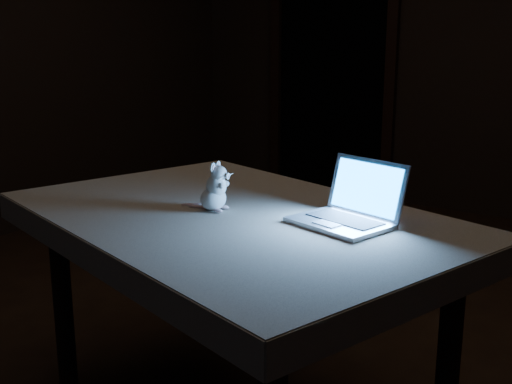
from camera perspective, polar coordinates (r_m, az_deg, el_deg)
The scene contains 7 objects.
floor at distance 2.59m, azimuth 2.12°, elevation -14.19°, with size 5.00×5.00×0.00m, color black.
back_wall at distance 4.61m, azimuth 19.50°, elevation 14.07°, with size 4.50×0.04×2.60m, color black.
doorway at distance 5.01m, azimuth 6.79°, elevation 11.96°, with size 1.06×0.36×2.13m, color black, non-canonical shape.
table at distance 2.04m, azimuth -1.93°, elevation -11.46°, with size 1.29×0.83×0.69m, color black, non-canonical shape.
tablecloth at distance 1.93m, azimuth -2.57°, elevation -2.90°, with size 1.38×0.91×0.08m, color #C0AF9B, non-canonical shape.
laptop at distance 1.77m, azimuth 7.50°, elevation -0.23°, with size 0.26×0.23×0.18m, color #AEADB2, non-canonical shape.
plush_mouse at distance 1.92m, azimuth -3.84°, elevation 0.50°, with size 0.11×0.11×0.15m, color silver, non-canonical shape.
Camera 1 is at (1.20, -1.95, 1.21)m, focal length 45.00 mm.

